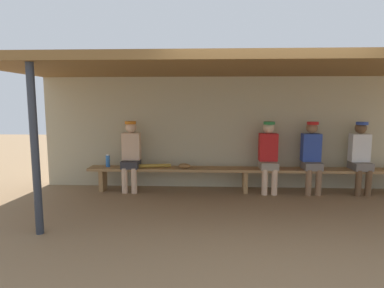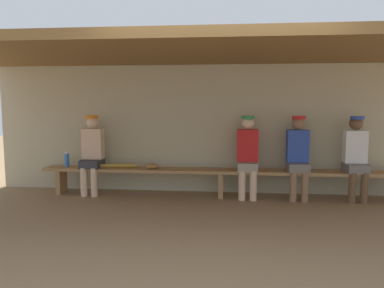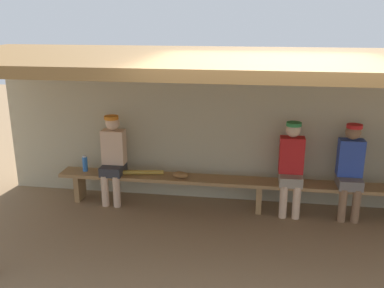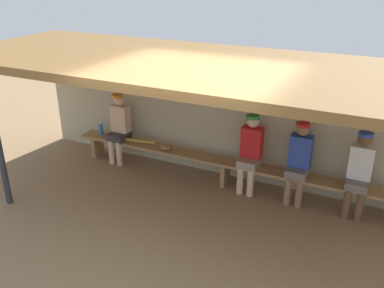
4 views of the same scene
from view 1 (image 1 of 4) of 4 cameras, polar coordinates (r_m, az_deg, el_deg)
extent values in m
plane|color=#8C6D4C|center=(4.87, 11.48, -13.29)|extent=(24.00, 24.00, 0.00)
cube|color=#B7AD8C|center=(6.57, 9.04, 2.02)|extent=(8.00, 0.20, 2.20)
cube|color=brown|center=(5.28, 10.93, 13.27)|extent=(8.00, 2.80, 0.12)
cylinder|color=#2D333D|center=(4.55, -26.01, -1.06)|extent=(0.10, 0.10, 2.20)
cube|color=#9E7547|center=(6.23, 9.38, -4.48)|extent=(6.00, 0.36, 0.05)
cube|color=#9E7547|center=(6.55, -15.46, -6.13)|extent=(0.08, 0.29, 0.41)
cube|color=#9E7547|center=(6.28, 9.33, -6.54)|extent=(0.08, 0.29, 0.41)
cube|color=slate|center=(6.78, 27.60, -3.44)|extent=(0.32, 0.40, 0.14)
cylinder|color=brown|center=(6.66, 27.32, -6.17)|extent=(0.11, 0.11, 0.48)
cylinder|color=brown|center=(6.74, 28.72, -6.10)|extent=(0.11, 0.11, 0.48)
cube|color=white|center=(6.80, 27.48, -0.59)|extent=(0.34, 0.20, 0.52)
sphere|color=brown|center=(6.77, 27.67, 2.52)|extent=(0.21, 0.21, 0.21)
cylinder|color=#2D47A5|center=(6.72, 27.86, 3.25)|extent=(0.21, 0.21, 0.05)
cube|color=gray|center=(6.25, 13.34, -3.65)|extent=(0.32, 0.40, 0.14)
cylinder|color=beige|center=(6.15, 12.71, -6.59)|extent=(0.11, 0.11, 0.48)
cylinder|color=beige|center=(6.18, 14.36, -6.56)|extent=(0.11, 0.11, 0.48)
cube|color=red|center=(6.28, 13.30, -0.55)|extent=(0.34, 0.20, 0.52)
sphere|color=beige|center=(6.24, 13.40, 2.82)|extent=(0.21, 0.21, 0.21)
cylinder|color=#2D8442|center=(6.19, 13.49, 3.62)|extent=(0.21, 0.21, 0.05)
cube|color=#333338|center=(6.31, -10.73, -3.48)|extent=(0.32, 0.40, 0.14)
cylinder|color=beige|center=(6.24, -11.81, -6.35)|extent=(0.11, 0.11, 0.48)
cylinder|color=beige|center=(6.20, -10.19, -6.41)|extent=(0.11, 0.11, 0.48)
cube|color=beige|center=(6.33, -10.64, -0.41)|extent=(0.34, 0.20, 0.52)
sphere|color=beige|center=(6.29, -10.72, 2.93)|extent=(0.21, 0.21, 0.21)
cylinder|color=orange|center=(6.25, -10.83, 3.72)|extent=(0.21, 0.21, 0.05)
cube|color=slate|center=(6.45, 20.35, -3.57)|extent=(0.32, 0.40, 0.14)
cylinder|color=#8C6647|center=(6.34, 19.90, -6.43)|extent=(0.11, 0.11, 0.48)
cylinder|color=#8C6647|center=(6.39, 21.44, -6.39)|extent=(0.11, 0.11, 0.48)
cube|color=#2D47A5|center=(6.48, 20.27, -0.57)|extent=(0.34, 0.20, 0.52)
sphere|color=#8C6647|center=(6.44, 20.42, 2.69)|extent=(0.21, 0.21, 0.21)
cylinder|color=red|center=(6.39, 20.57, 3.46)|extent=(0.21, 0.21, 0.05)
cylinder|color=blue|center=(6.47, -14.65, -2.94)|extent=(0.08, 0.08, 0.22)
cylinder|color=white|center=(6.45, -14.69, -1.86)|extent=(0.05, 0.05, 0.02)
ellipsoid|color=olive|center=(6.14, -1.33, -3.88)|extent=(0.27, 0.22, 0.09)
cylinder|color=#B28C33|center=(6.26, -7.32, -3.84)|extent=(0.78, 0.19, 0.07)
camera|label=2|loc=(0.88, 85.74, -10.41)|focal=34.31mm
camera|label=3|loc=(1.24, 86.51, 58.50)|focal=40.09mm
camera|label=4|loc=(3.57, 96.92, 30.68)|focal=38.98mm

